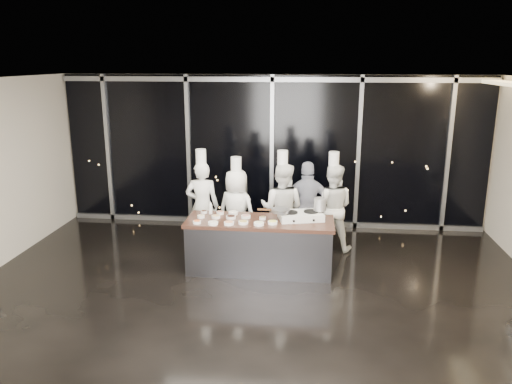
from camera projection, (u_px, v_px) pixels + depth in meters
ground at (254, 294)px, 7.68m from camera, size 9.00×9.00×0.00m
room_shell at (266, 150)px, 7.08m from camera, size 9.02×7.02×3.21m
window_wall at (272, 152)px, 10.56m from camera, size 8.90×0.11×3.20m
demo_counter at (260, 245)px, 8.43m from camera, size 2.46×0.86×0.90m
stove at (301, 216)px, 8.33m from camera, size 0.80×0.60×0.14m
frying_pan at (280, 210)px, 8.27m from camera, size 0.57×0.38×0.05m
stock_pot at (320, 204)px, 8.34m from camera, size 0.25×0.25×0.21m
prep_bowls at (233, 219)px, 8.29m from camera, size 1.37×0.75×0.05m
squeeze_bottle at (211, 208)px, 8.62m from camera, size 0.06×0.06×0.22m
chef_far_left at (202, 205)px, 9.29m from camera, size 0.65×0.46×1.92m
chef_left at (237, 210)px, 9.19m from camera, size 0.90×0.75×1.80m
chef_center at (282, 208)px, 9.10m from camera, size 0.95×0.81×1.93m
guest at (308, 207)px, 9.23m from camera, size 1.02×0.46×1.70m
chef_right at (332, 207)px, 9.29m from camera, size 0.86×0.70×1.87m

